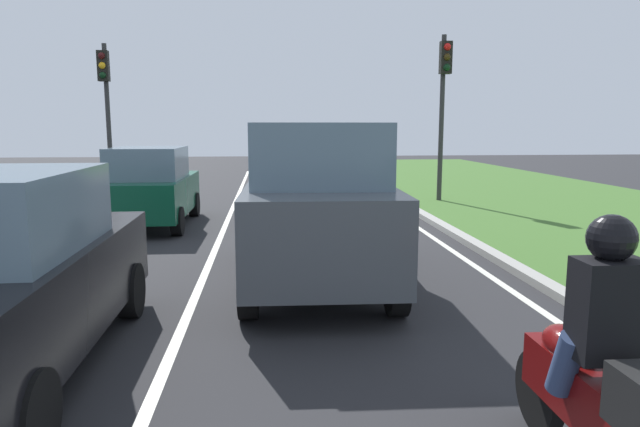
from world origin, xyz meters
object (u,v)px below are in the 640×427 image
Objects in this scene: car_hatchback_far at (151,187)px; motorcycle at (602,409)px; rider_person at (606,307)px; traffic_light_overhead_left at (106,94)px; car_suv_ahead at (316,203)px; traffic_light_near_right at (444,90)px.

motorcycle is at bearing -64.46° from car_hatchback_far.
traffic_light_overhead_left reaches higher than rider_person.
car_suv_ahead is 5.94m from car_hatchback_far.
car_hatchback_far is (-3.30, 4.94, -0.28)m from car_suv_ahead.
rider_person is (1.29, -4.83, 0.02)m from car_suv_ahead.
car_suv_ahead is 5.01m from rider_person.
traffic_light_overhead_left is (-5.56, 10.01, 2.03)m from car_suv_ahead.
car_suv_ahead is 2.40× the size of motorcycle.
car_suv_ahead is 3.92× the size of rider_person.
motorcycle is 16.60m from traffic_light_overhead_left.
traffic_light_overhead_left is at bearing 120.94° from car_suv_ahead.
rider_person is 13.53m from traffic_light_near_right.
traffic_light_overhead_left is (-6.85, 14.85, 2.00)m from rider_person.
rider_person is at bearing -103.38° from traffic_light_near_right.
traffic_light_near_right is (4.39, 8.17, 2.11)m from car_suv_ahead.
traffic_light_overhead_left is at bearing 169.49° from traffic_light_near_right.
traffic_light_overhead_left is (-9.94, 1.84, -0.09)m from traffic_light_near_right.
car_suv_ahead reaches higher than motorcycle.
traffic_light_overhead_left is (-2.26, 5.07, 2.31)m from car_hatchback_far.
traffic_light_overhead_left is at bearing 115.25° from motorcycle.
car_hatchback_far is at bearing -66.02° from traffic_light_overhead_left.
traffic_light_overhead_left is (-6.85, 14.89, 2.62)m from motorcycle.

